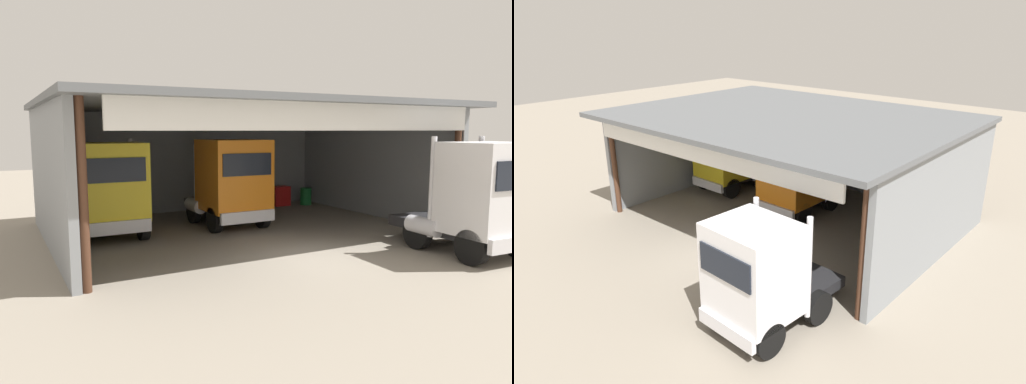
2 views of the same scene
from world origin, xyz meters
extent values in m
plane|color=gray|center=(0.00, 0.00, 0.00)|extent=(80.00, 80.00, 0.00)
cube|color=gray|center=(0.00, 10.19, 2.34)|extent=(13.68, 0.24, 4.69)
cube|color=gray|center=(-6.84, 5.10, 2.34)|extent=(0.24, 10.19, 4.69)
cube|color=gray|center=(6.84, 5.10, 2.34)|extent=(0.24, 10.19, 4.69)
cube|color=slate|center=(0.00, 4.63, 4.79)|extent=(14.28, 11.12, 0.20)
cylinder|color=#4C2D1E|center=(-6.59, 0.15, 2.34)|extent=(0.24, 0.24, 4.69)
cylinder|color=#4C2D1E|center=(6.59, 0.15, 2.34)|extent=(0.24, 0.24, 4.69)
cube|color=white|center=(0.00, -0.37, 4.34)|extent=(12.31, 0.12, 0.90)
cube|color=yellow|center=(-4.85, 5.41, 2.12)|extent=(2.38, 2.22, 2.70)
cube|color=black|center=(-4.87, 4.31, 2.59)|extent=(1.99, 0.09, 0.81)
cube|color=silver|center=(-4.87, 4.28, 0.67)|extent=(2.23, 0.20, 0.44)
cube|color=#232326|center=(-4.82, 7.22, 0.70)|extent=(1.81, 3.31, 0.36)
cylinder|color=silver|center=(-3.78, 6.63, 2.05)|extent=(0.18, 0.18, 3.06)
cylinder|color=silver|center=(-5.88, 6.67, 2.05)|extent=(0.18, 0.18, 3.06)
cylinder|color=silver|center=(-5.88, 6.94, 0.82)|extent=(0.58, 1.21, 0.56)
cylinder|color=black|center=(-3.84, 4.96, 0.52)|extent=(0.32, 1.05, 1.04)
cylinder|color=black|center=(-5.88, 5.00, 0.52)|extent=(0.32, 1.05, 1.04)
cylinder|color=black|center=(-3.80, 7.20, 0.52)|extent=(0.32, 1.05, 1.04)
cylinder|color=black|center=(-5.84, 7.23, 0.52)|extent=(0.32, 1.05, 1.04)
cube|color=orange|center=(-0.10, 5.22, 2.14)|extent=(2.40, 2.39, 2.78)
cube|color=black|center=(-0.11, 4.02, 2.63)|extent=(2.01, 0.09, 0.83)
cube|color=silver|center=(-0.11, 3.99, 0.65)|extent=(2.25, 0.19, 0.44)
cube|color=#232326|center=(-0.07, 6.96, 0.68)|extent=(1.82, 3.18, 0.36)
cylinder|color=silver|center=(0.99, 6.54, 1.92)|extent=(0.18, 0.18, 2.84)
cylinder|color=silver|center=(-1.15, 6.57, 1.92)|extent=(0.18, 0.18, 2.84)
cylinder|color=silver|center=(-1.14, 6.67, 0.80)|extent=(0.58, 1.21, 0.56)
cylinder|color=black|center=(0.93, 4.74, 0.50)|extent=(0.31, 1.01, 1.00)
cylinder|color=black|center=(-1.14, 4.76, 0.50)|extent=(0.31, 1.01, 1.00)
cylinder|color=black|center=(0.96, 6.95, 0.50)|extent=(0.31, 1.01, 1.00)
cylinder|color=black|center=(-1.11, 6.97, 0.50)|extent=(0.31, 1.01, 1.00)
cube|color=white|center=(4.62, -2.51, 2.16)|extent=(2.47, 2.17, 2.76)
cube|color=black|center=(4.56, -3.55, 2.64)|extent=(2.00, 0.18, 0.83)
cube|color=silver|center=(4.56, -3.58, 0.68)|extent=(2.24, 0.29, 0.44)
cube|color=#232326|center=(4.73, -0.79, 0.71)|extent=(1.95, 3.25, 0.36)
cylinder|color=silver|center=(5.75, -1.41, 2.12)|extent=(0.18, 0.18, 3.18)
cylinder|color=silver|center=(3.64, -1.28, 2.12)|extent=(0.18, 0.18, 3.18)
cylinder|color=silver|center=(3.65, -1.02, 0.83)|extent=(0.63, 1.23, 0.56)
cylinder|color=black|center=(5.62, -2.98, 0.53)|extent=(0.36, 1.07, 1.06)
cylinder|color=black|center=(3.58, -2.86, 0.53)|extent=(0.36, 1.07, 1.06)
cylinder|color=black|center=(5.75, -0.85, 0.53)|extent=(0.36, 1.07, 1.06)
cylinder|color=black|center=(3.70, -0.72, 0.53)|extent=(0.36, 1.07, 1.06)
cylinder|color=#197233|center=(5.89, 8.75, 0.44)|extent=(0.58, 0.58, 0.88)
cube|color=red|center=(4.59, 9.20, 0.50)|extent=(0.90, 0.60, 1.00)
camera|label=1|loc=(-8.41, -11.52, 3.90)|focal=33.30mm
camera|label=2|loc=(12.74, -11.18, 8.88)|focal=33.54mm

